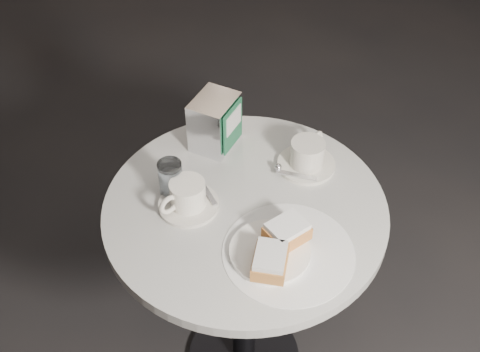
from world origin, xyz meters
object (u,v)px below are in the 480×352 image
(water_glass_left, at_px, (171,179))
(cafe_table, at_px, (245,256))
(napkin_dispenser, at_px, (215,122))
(water_glass_right, at_px, (223,123))
(coffee_cup_right, at_px, (307,156))
(coffee_cup_left, at_px, (187,197))
(beignet_plate, at_px, (275,248))

(water_glass_left, bearing_deg, cafe_table, -53.13)
(water_glass_left, bearing_deg, napkin_dispenser, 21.33)
(cafe_table, relative_size, water_glass_right, 6.45)
(water_glass_left, relative_size, napkin_dispenser, 0.63)
(coffee_cup_right, bearing_deg, coffee_cup_left, 146.80)
(cafe_table, bearing_deg, coffee_cup_left, 142.11)
(water_glass_left, distance_m, water_glass_right, 0.24)
(beignet_plate, bearing_deg, water_glass_left, 101.86)
(beignet_plate, height_order, napkin_dispenser, napkin_dispenser)
(coffee_cup_right, relative_size, napkin_dispenser, 1.25)
(coffee_cup_left, distance_m, water_glass_right, 0.27)
(water_glass_left, bearing_deg, coffee_cup_right, -23.45)
(water_glass_right, relative_size, napkin_dispenser, 0.75)
(cafe_table, bearing_deg, coffee_cup_right, 2.16)
(cafe_table, xyz_separation_m, napkin_dispenser, (0.09, 0.23, 0.27))
(cafe_table, relative_size, coffee_cup_left, 4.66)
(coffee_cup_left, xyz_separation_m, water_glass_right, (0.22, 0.14, 0.02))
(coffee_cup_left, height_order, water_glass_left, water_glass_left)
(napkin_dispenser, bearing_deg, coffee_cup_right, -83.51)
(beignet_plate, distance_m, water_glass_right, 0.42)
(water_glass_right, bearing_deg, coffee_cup_left, -147.28)
(coffee_cup_right, height_order, water_glass_right, water_glass_right)
(water_glass_left, bearing_deg, beignet_plate, -78.14)
(cafe_table, height_order, napkin_dispenser, napkin_dispenser)
(beignet_plate, bearing_deg, coffee_cup_right, 32.79)
(coffee_cup_left, relative_size, water_glass_left, 1.65)
(beignet_plate, bearing_deg, coffee_cup_left, 104.28)
(coffee_cup_left, height_order, coffee_cup_right, coffee_cup_right)
(cafe_table, relative_size, coffee_cup_right, 3.84)
(beignet_plate, xyz_separation_m, water_glass_right, (0.16, 0.39, 0.03))
(napkin_dispenser, bearing_deg, water_glass_left, 177.48)
(coffee_cup_left, bearing_deg, water_glass_left, 90.48)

